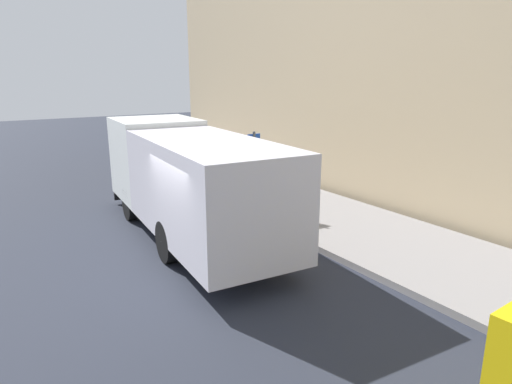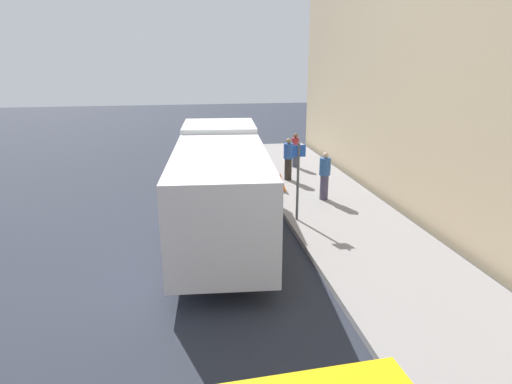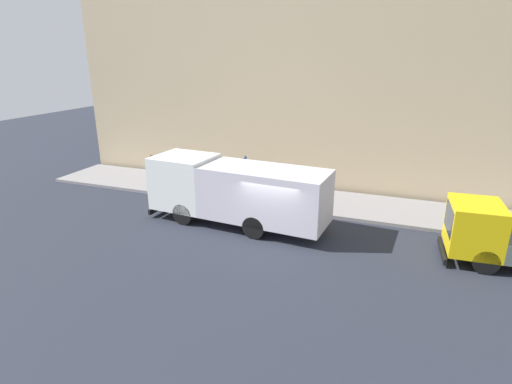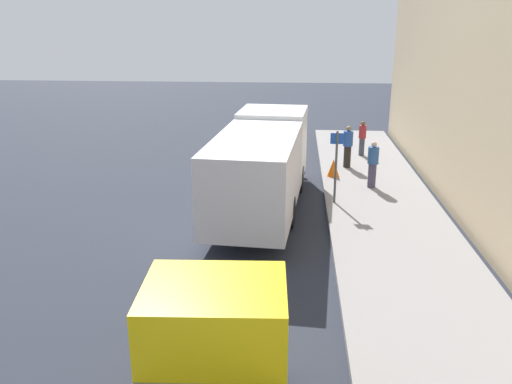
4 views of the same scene
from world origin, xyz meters
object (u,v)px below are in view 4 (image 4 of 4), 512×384
Objects in this scene: large_utility_truck at (262,163)px; pedestrian_standing at (348,146)px; pedestrian_third at (362,137)px; street_sign_post at (336,161)px; pedestrian_walking at (373,164)px; traffic_cone_orange at (333,168)px.

large_utility_truck reaches higher than pedestrian_standing.
street_sign_post reaches higher than pedestrian_third.
pedestrian_standing is 4.72m from street_sign_post.
pedestrian_standing reaches higher than pedestrian_third.
large_utility_truck reaches higher than pedestrian_walking.
street_sign_post reaches higher than pedestrian_standing.
pedestrian_walking is 2.85m from pedestrian_standing.
street_sign_post is (-0.81, -4.61, 0.54)m from pedestrian_standing.
street_sign_post reaches higher than traffic_cone_orange.
traffic_cone_orange is at bearing 59.50° from pedestrian_standing.
large_utility_truck reaches higher than pedestrian_third.
large_utility_truck is 4.59m from pedestrian_walking.
traffic_cone_orange is at bearing 59.57° from large_utility_truck.
street_sign_post is at bearing 8.44° from pedestrian_walking.
large_utility_truck is at bearing 58.06° from pedestrian_third.
pedestrian_third is 0.64× the size of street_sign_post.
street_sign_post is (-1.48, -1.84, 0.55)m from pedestrian_walking.
pedestrian_third reaches higher than traffic_cone_orange.
large_utility_truck is 6.09m from pedestrian_standing.
pedestrian_third is (0.84, 2.12, -0.08)m from pedestrian_standing.
pedestrian_walking is at bearing 97.86° from pedestrian_standing.
pedestrian_third is 3.88m from traffic_cone_orange.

